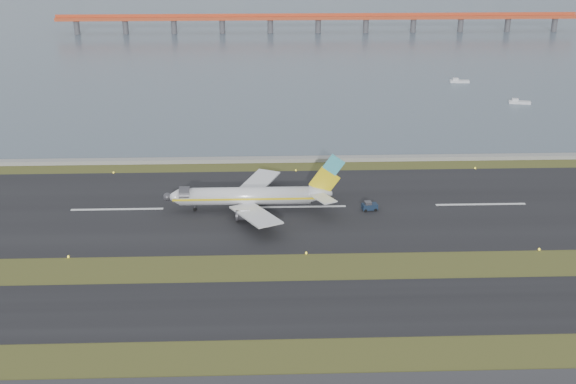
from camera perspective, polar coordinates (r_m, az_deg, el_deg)
name	(u,v)px	position (r m, az deg, el deg)	size (l,w,h in m)	color
ground	(309,273)	(131.43, 1.64, -6.42)	(1000.00, 1000.00, 0.00)	#384418
taxiway_strip	(313,308)	(121.04, 1.99, -9.12)	(1000.00, 18.00, 0.10)	black
runway_strip	(300,207)	(158.35, 0.98, -1.19)	(1000.00, 45.00, 0.10)	black
seawall	(294,159)	(186.07, 0.52, 2.61)	(1000.00, 2.50, 1.00)	gray
red_pier	(318,18)	(370.36, 2.41, 13.56)	(260.00, 5.00, 10.20)	#BD4220
airliner	(252,196)	(155.44, -2.82, -0.32)	(38.52, 32.89, 12.80)	silver
pushback_tug	(369,206)	(157.32, 6.45, -1.12)	(3.52, 2.38, 2.10)	#132136
workboat_near	(519,102)	(251.47, 17.78, 6.79)	(7.24, 3.61, 1.68)	silver
workboat_far	(459,81)	(275.29, 13.35, 8.52)	(7.14, 2.72, 1.70)	silver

